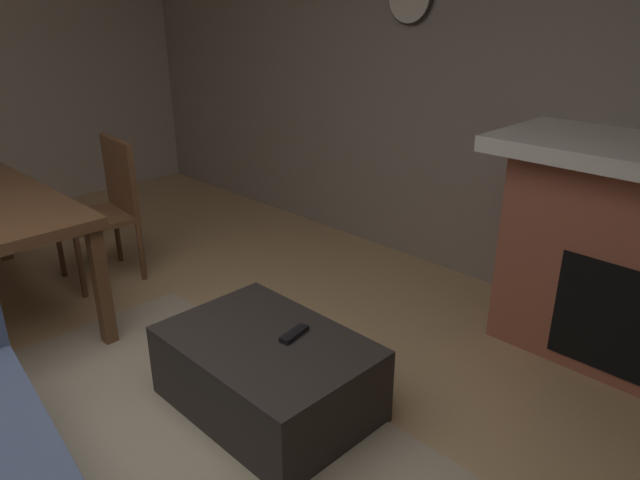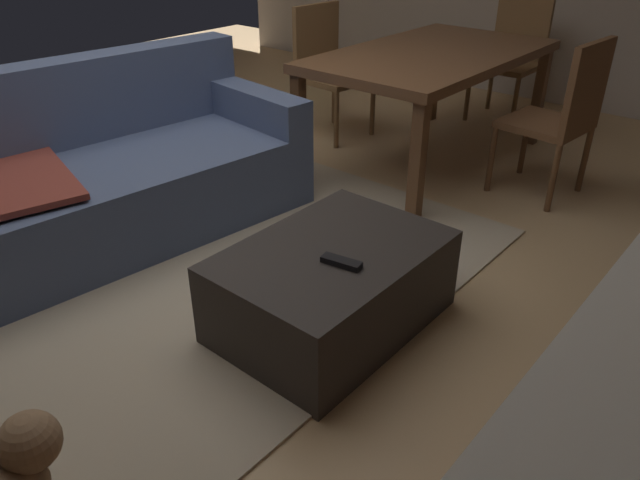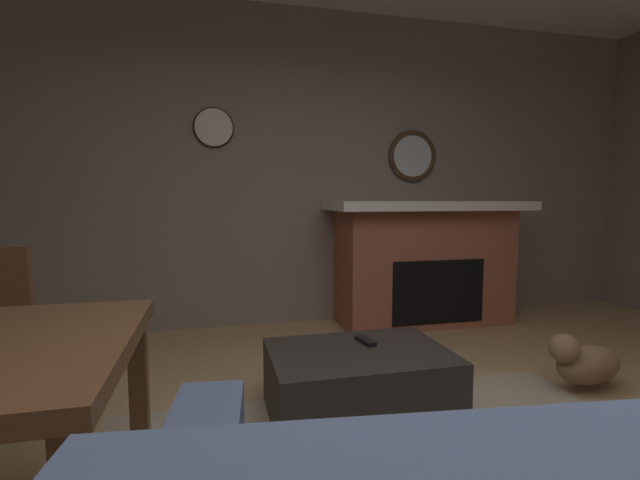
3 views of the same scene
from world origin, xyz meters
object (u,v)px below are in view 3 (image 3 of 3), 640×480
object	(u,v)px
ottoman_coffee_table	(359,384)
small_dog	(584,362)
tv_remote	(365,341)
fireplace	(424,262)
wall_clock	(214,127)
round_wall_mirror	(412,156)

from	to	relation	value
ottoman_coffee_table	small_dog	size ratio (longest dim) A/B	1.77
small_dog	tv_remote	bearing A→B (deg)	-5.72
ottoman_coffee_table	tv_remote	xyz separation A→B (m)	(-0.07, -0.10, 0.20)
fireplace	ottoman_coffee_table	xyz separation A→B (m)	(1.17, 1.57, -0.39)
ottoman_coffee_table	wall_clock	distance (m)	2.55
ottoman_coffee_table	round_wall_mirror	bearing A→B (deg)	-122.25
fireplace	round_wall_mirror	distance (m)	1.04
round_wall_mirror	tv_remote	bearing A→B (deg)	57.91
tv_remote	round_wall_mirror	bearing A→B (deg)	-132.73
small_dog	wall_clock	size ratio (longest dim) A/B	1.53
ottoman_coffee_table	tv_remote	bearing A→B (deg)	-124.96
round_wall_mirror	wall_clock	world-z (taller)	wall_clock
ottoman_coffee_table	small_dog	xyz separation A→B (m)	(-1.41, 0.03, 0.00)
ottoman_coffee_table	tv_remote	distance (m)	0.23
small_dog	round_wall_mirror	bearing A→B (deg)	-82.75
round_wall_mirror	small_dog	size ratio (longest dim) A/B	0.94
round_wall_mirror	wall_clock	distance (m)	1.89
fireplace	round_wall_mirror	xyz separation A→B (m)	(0.00, -0.29, 1.00)
fireplace	ottoman_coffee_table	world-z (taller)	fireplace
tv_remote	small_dog	xyz separation A→B (m)	(-1.34, 0.13, -0.19)
round_wall_mirror	small_dog	xyz separation A→B (m)	(-0.24, 1.89, -1.39)
round_wall_mirror	wall_clock	bearing A→B (deg)	0.00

